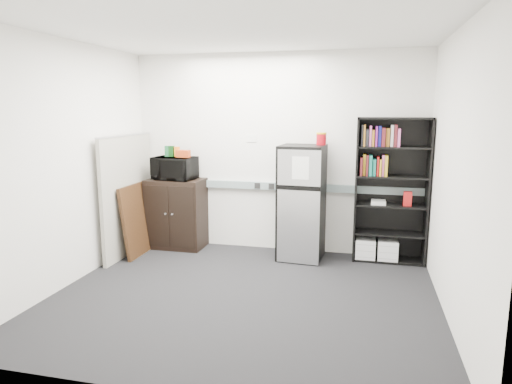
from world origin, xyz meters
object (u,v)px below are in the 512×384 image
cubicle_partition (128,195)px  cabinet (176,213)px  bookshelf (389,187)px  refrigerator (301,203)px  microwave (175,168)px

cubicle_partition → cabinet: bearing=39.4°
cubicle_partition → cabinet: cubicle_partition is taller
bookshelf → cabinet: (-2.90, -0.07, -0.48)m
bookshelf → cabinet: bookshelf is taller
cabinet → cubicle_partition: bearing=-140.6°
cubicle_partition → refrigerator: cubicle_partition is taller
bookshelf → microwave: bookshelf is taller
cabinet → microwave: size_ratio=1.73×
cubicle_partition → microwave: (0.51, 0.40, 0.33)m
cabinet → refrigerator: size_ratio=0.66×
cabinet → refrigerator: (1.79, -0.08, 0.26)m
refrigerator → bookshelf: bearing=11.6°
bookshelf → cubicle_partition: 3.45m
bookshelf → microwave: (-2.90, -0.08, 0.17)m
refrigerator → cubicle_partition: bearing=-167.6°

